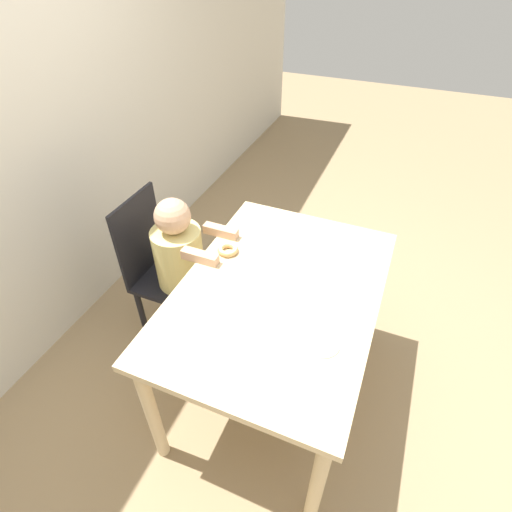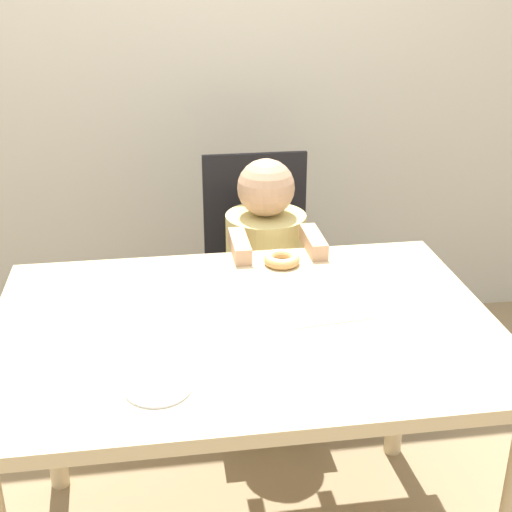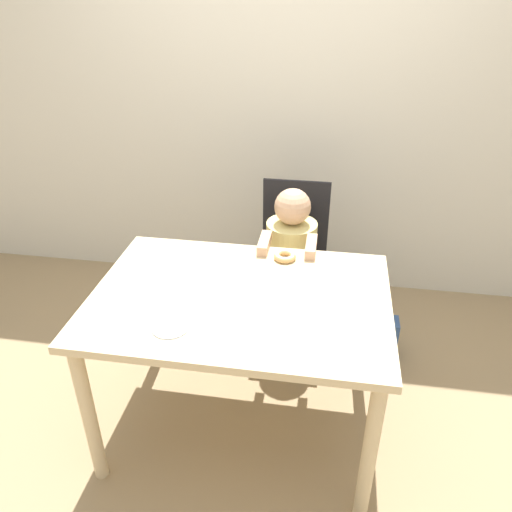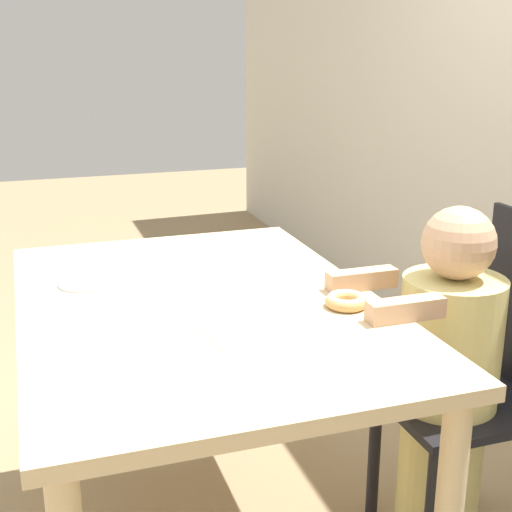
# 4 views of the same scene
# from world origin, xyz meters

# --- Properties ---
(dining_table) EXTENTS (1.26, 0.89, 0.77)m
(dining_table) POSITION_xyz_m (0.00, 0.00, 0.67)
(dining_table) COLOR beige
(dining_table) RESTS_ON ground_plane
(chair) EXTENTS (0.38, 0.41, 0.96)m
(chair) POSITION_xyz_m (0.16, 0.76, 0.49)
(chair) COLOR black
(chair) RESTS_ON ground_plane
(child_figure) EXTENTS (0.28, 0.44, 1.01)m
(child_figure) POSITION_xyz_m (0.16, 0.64, 0.50)
(child_figure) COLOR #E0D17F
(child_figure) RESTS_ON ground_plane
(donut) EXTENTS (0.11, 0.11, 0.03)m
(donut) POSITION_xyz_m (0.15, 0.33, 0.79)
(donut) COLOR tan
(donut) RESTS_ON dining_table
(napkin) EXTENTS (0.24, 0.24, 0.00)m
(napkin) POSITION_xyz_m (0.21, 0.07, 0.78)
(napkin) COLOR white
(napkin) RESTS_ON dining_table
(plate) EXTENTS (0.14, 0.14, 0.01)m
(plate) POSITION_xyz_m (-0.22, -0.26, 0.78)
(plate) COLOR silver
(plate) RESTS_ON dining_table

